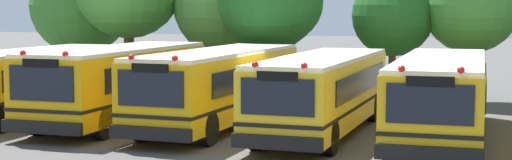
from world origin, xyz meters
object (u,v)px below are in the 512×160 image
(school_bus_3, at_px, (323,91))
(tree_2, at_px, (226,1))
(school_bus_2, at_px, (219,85))
(school_bus_1, at_px, (119,81))
(school_bus_0, at_px, (31,80))
(tree_4, at_px, (394,16))
(school_bus_4, at_px, (441,94))
(tree_3, at_px, (273,0))
(tree_5, at_px, (471,3))
(tree_0, at_px, (85,5))

(school_bus_3, distance_m, tree_2, 11.95)
(school_bus_2, bearing_deg, school_bus_1, 6.28)
(tree_2, bearing_deg, school_bus_0, -112.90)
(school_bus_2, bearing_deg, school_bus_3, 176.77)
(tree_4, bearing_deg, school_bus_2, -118.82)
(school_bus_1, bearing_deg, school_bus_3, 179.84)
(school_bus_3, distance_m, tree_4, 8.81)
(tree_4, bearing_deg, school_bus_4, -72.41)
(school_bus_3, relative_size, tree_3, 1.50)
(tree_3, bearing_deg, tree_2, 144.32)
(tree_3, distance_m, tree_5, 8.03)
(tree_0, distance_m, tree_3, 10.34)
(tree_3, height_order, tree_4, tree_3)
(tree_2, xyz_separation_m, tree_3, (2.90, -2.08, 0.04))
(school_bus_2, relative_size, tree_0, 1.53)
(school_bus_0, relative_size, tree_4, 1.80)
(school_bus_4, height_order, tree_2, tree_2)
(tree_0, relative_size, tree_5, 1.08)
(school_bus_0, bearing_deg, tree_4, -144.42)
(tree_0, bearing_deg, school_bus_2, -40.54)
(school_bus_4, distance_m, tree_2, 14.22)
(tree_0, bearing_deg, school_bus_1, -53.15)
(school_bus_0, relative_size, tree_0, 1.47)
(school_bus_2, height_order, tree_5, tree_5)
(school_bus_0, relative_size, school_bus_1, 1.02)
(school_bus_2, bearing_deg, school_bus_0, 2.69)
(school_bus_3, bearing_deg, school_bus_4, -177.63)
(school_bus_3, bearing_deg, tree_3, -61.69)
(school_bus_4, bearing_deg, school_bus_3, 0.27)
(school_bus_0, bearing_deg, tree_2, -112.96)
(school_bus_3, height_order, tree_4, tree_4)
(tree_3, relative_size, tree_4, 1.23)
(school_bus_3, bearing_deg, school_bus_2, -4.14)
(tree_4, bearing_deg, school_bus_0, -144.36)
(school_bus_0, bearing_deg, tree_5, -148.52)
(tree_2, distance_m, tree_5, 10.74)
(tree_0, distance_m, tree_4, 15.01)
(school_bus_0, distance_m, tree_3, 10.36)
(school_bus_3, distance_m, school_bus_4, 3.59)
(tree_3, bearing_deg, school_bus_1, -113.56)
(tree_2, bearing_deg, tree_3, -35.68)
(tree_2, bearing_deg, school_bus_1, -91.86)
(school_bus_0, relative_size, school_bus_4, 0.90)
(tree_0, distance_m, tree_5, 17.99)
(tree_3, distance_m, tree_4, 5.00)
(tree_2, bearing_deg, tree_0, -178.65)
(school_bus_1, relative_size, school_bus_4, 0.88)
(tree_4, xyz_separation_m, tree_5, (3.00, 0.64, 0.51))
(tree_3, bearing_deg, school_bus_2, -87.38)
(tree_5, bearing_deg, school_bus_3, -113.41)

